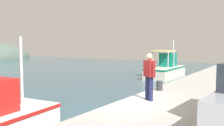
# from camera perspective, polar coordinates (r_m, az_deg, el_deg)

# --- Properties ---
(fishing_boat_third) EXTENTS (4.85, 1.89, 3.10)m
(fishing_boat_third) POSITION_cam_1_polar(r_m,az_deg,el_deg) (20.85, 12.42, -1.50)
(fishing_boat_third) COLOR silver
(fishing_boat_third) RESTS_ON ground
(fisherman_standing) EXTENTS (0.40, 0.53, 1.68)m
(fisherman_standing) POSITION_cam_1_polar(r_m,az_deg,el_deg) (8.82, 8.68, -2.74)
(fisherman_standing) COLOR #1E234C
(fisherman_standing) RESTS_ON quay_pier
(mooring_bollard_second) EXTENTS (0.27, 0.27, 0.41)m
(mooring_bollard_second) POSITION_cam_1_polar(r_m,az_deg,el_deg) (10.88, 11.00, -5.22)
(mooring_bollard_second) COLOR #333338
(mooring_bollard_second) RESTS_ON quay_pier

